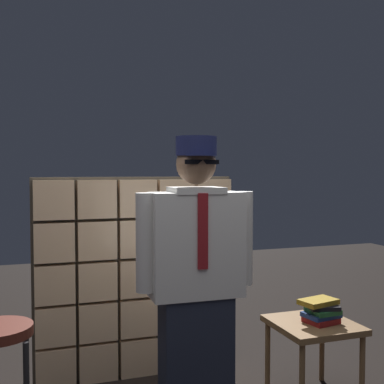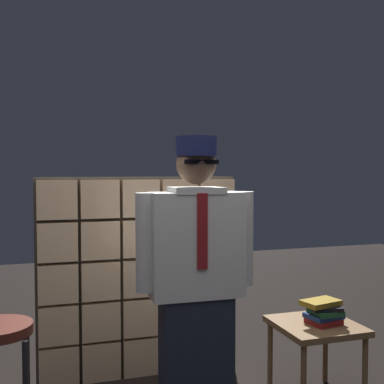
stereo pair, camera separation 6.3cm
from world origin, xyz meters
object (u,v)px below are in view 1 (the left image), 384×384
Objects in this scene: coffee_mug at (324,314)px; side_table at (313,332)px; book_stack at (321,311)px; standing_person at (196,284)px.

side_table is at bearing -179.77° from coffee_mug.
book_stack is at bearing -142.39° from coffee_mug.
standing_person reaches higher than book_stack.
side_table is 0.16m from book_stack.
standing_person is at bearing -169.70° from book_stack.
book_stack reaches higher than coffee_mug.
standing_person reaches higher than side_table.
standing_person is at bearing -168.24° from coffee_mug.
standing_person is 3.29× the size of side_table.
standing_person is 13.58× the size of coffee_mug.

